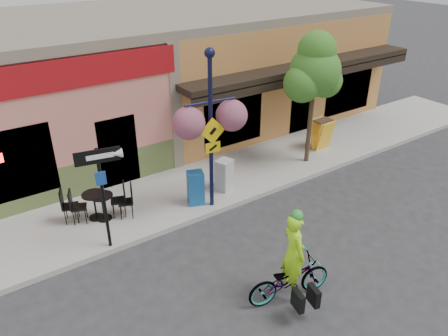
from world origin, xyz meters
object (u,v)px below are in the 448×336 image
lamp_post (211,133)px  cyclist_rider (292,262)px  newspaper_box_blue (196,188)px  bicycle (289,279)px  street_tree (312,99)px  newspaper_box_grey (224,175)px  building (148,72)px  one_way_sign (104,200)px

lamp_post → cyclist_rider: bearing=-90.0°
lamp_post → newspaper_box_blue: size_ratio=4.48×
bicycle → newspaper_box_blue: (0.21, 4.17, 0.15)m
lamp_post → street_tree: bearing=14.4°
newspaper_box_blue → street_tree: (4.50, 0.20, 1.69)m
lamp_post → newspaper_box_grey: 1.97m
bicycle → street_tree: 6.67m
bicycle → cyclist_rider: 0.43m
lamp_post → newspaper_box_blue: (-0.33, 0.33, -1.72)m
building → cyclist_rider: building is taller
building → lamp_post: bearing=-101.6°
lamp_post → newspaper_box_blue: 1.78m
bicycle → newspaper_box_blue: bearing=9.2°
newspaper_box_grey → street_tree: bearing=-20.2°
lamp_post → street_tree: (4.17, 0.53, -0.03)m
one_way_sign → lamp_post: bearing=14.3°
building → street_tree: bearing=-65.5°
building → newspaper_box_blue: (-1.69, -6.35, -1.61)m
one_way_sign → newspaper_box_blue: size_ratio=2.68×
bicycle → cyclist_rider: cyclist_rider is taller
newspaper_box_blue → cyclist_rider: bearing=-72.7°
lamp_post → bicycle: bearing=-90.7°
building → one_way_sign: (-4.46, -6.85, -0.78)m
one_way_sign → street_tree: bearing=16.6°
cyclist_rider → newspaper_box_grey: cyclist_rider is taller
cyclist_rider → lamp_post: (0.48, 3.84, 1.44)m
cyclist_rider → newspaper_box_grey: (1.26, 4.36, -0.29)m
bicycle → cyclist_rider: bearing=-78.0°
building → one_way_sign: building is taller
lamp_post → building: bearing=85.6°
cyclist_rider → newspaper_box_grey: 4.55m
bicycle → newspaper_box_grey: newspaper_box_grey is taller
cyclist_rider → bicycle: bearing=102.0°
bicycle → cyclist_rider: (0.05, 0.00, 0.43)m
cyclist_rider → lamp_post: bearing=4.9°
bicycle → newspaper_box_blue: 4.17m
one_way_sign → cyclist_rider: bearing=-43.5°
cyclist_rider → newspaper_box_grey: bearing=-4.1°
bicycle → newspaper_box_grey: 4.56m
lamp_post → one_way_sign: (-3.09, -0.17, -0.89)m
cyclist_rider → newspaper_box_blue: 4.18m
one_way_sign → street_tree: 7.34m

